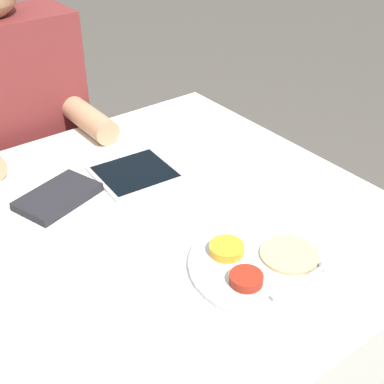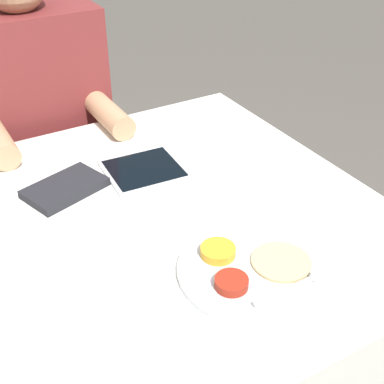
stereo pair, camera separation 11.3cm
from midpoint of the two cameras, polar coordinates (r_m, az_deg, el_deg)
The scene contains 5 objects.
dining_table at distance 1.40m, azimuth -9.37°, elevation -17.22°, with size 1.18×0.99×0.77m.
thali_tray at distance 1.03m, azimuth 4.49°, elevation -7.72°, with size 0.30×0.30×0.03m.
red_notebook at distance 1.26m, azimuth -16.63°, elevation -0.62°, with size 0.20×0.16×0.02m.
tablet_device at distance 1.32m, azimuth -8.56°, elevation 1.95°, with size 0.20×0.19×0.01m.
person_diner at distance 1.76m, azimuth -19.34°, elevation 1.28°, with size 0.41×0.41×1.24m.
Camera 1 is at (-0.40, -0.79, 1.46)m, focal length 50.00 mm.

